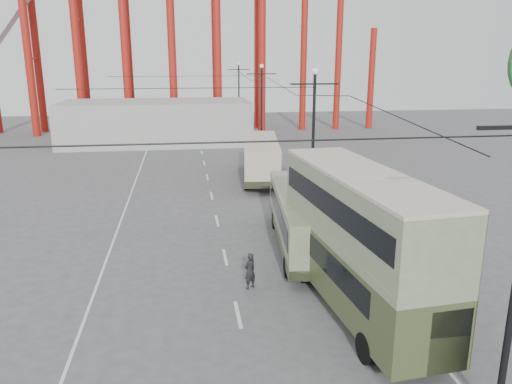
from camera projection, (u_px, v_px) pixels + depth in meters
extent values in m
plane|color=#4E4E50|center=(282.00, 372.00, 16.23)|extent=(160.00, 160.00, 0.00)
cube|color=silver|center=(214.00, 207.00, 34.25)|extent=(0.15, 82.00, 0.01)
cube|color=silver|center=(301.00, 200.00, 36.10)|extent=(0.12, 120.00, 0.01)
cube|color=silver|center=(126.00, 207.00, 34.37)|extent=(0.12, 120.00, 0.01)
cylinder|color=black|center=(313.00, 142.00, 33.05)|extent=(0.20, 0.20, 9.00)
cylinder|color=black|center=(311.00, 204.00, 34.15)|extent=(0.44, 0.44, 0.50)
cube|color=black|center=(315.00, 84.00, 32.07)|extent=(3.20, 0.10, 0.10)
sphere|color=white|center=(315.00, 71.00, 31.86)|extent=(0.44, 0.44, 0.44)
cylinder|color=black|center=(262.00, 110.00, 54.08)|extent=(0.20, 0.20, 9.00)
cylinder|color=black|center=(261.00, 148.00, 55.18)|extent=(0.44, 0.44, 0.50)
cube|color=black|center=(262.00, 74.00, 53.09)|extent=(3.20, 0.10, 0.10)
sphere|color=white|center=(262.00, 66.00, 52.88)|extent=(0.44, 0.44, 0.44)
cylinder|color=black|center=(239.00, 95.00, 75.10)|extent=(0.20, 0.20, 9.00)
cylinder|color=black|center=(239.00, 124.00, 76.20)|extent=(0.44, 0.44, 0.50)
cube|color=black|center=(239.00, 69.00, 74.12)|extent=(3.20, 0.10, 0.10)
sphere|color=white|center=(239.00, 64.00, 73.91)|extent=(0.44, 0.44, 0.44)
cylinder|color=maroon|center=(29.00, 66.00, 63.39)|extent=(1.00, 1.00, 18.00)
cylinder|color=maroon|center=(38.00, 65.00, 67.22)|extent=(1.00, 1.00, 18.00)
cylinder|color=maroon|center=(75.00, 29.00, 63.06)|extent=(1.00, 1.00, 27.00)
cylinder|color=maroon|center=(81.00, 31.00, 66.89)|extent=(1.00, 1.00, 27.00)
cylinder|color=maroon|center=(304.00, 20.00, 67.82)|extent=(0.90, 0.90, 30.00)
cylinder|color=maroon|center=(339.00, 50.00, 69.55)|extent=(0.90, 0.90, 22.00)
cylinder|color=maroon|center=(371.00, 79.00, 71.29)|extent=(0.90, 0.90, 14.00)
cube|color=#A3A39E|center=(157.00, 122.00, 59.67)|extent=(22.00, 10.00, 5.00)
cube|color=#3C4525|center=(358.00, 270.00, 19.81)|extent=(3.64, 10.90, 2.35)
cube|color=black|center=(358.00, 259.00, 19.68)|extent=(3.49, 8.77, 0.96)
cube|color=#6D7B5A|center=(360.00, 238.00, 19.46)|extent=(3.66, 10.90, 0.32)
cube|color=#6D7B5A|center=(362.00, 205.00, 19.12)|extent=(3.64, 10.90, 2.35)
cube|color=black|center=(362.00, 203.00, 19.09)|extent=(3.63, 10.26, 0.91)
cube|color=beige|center=(363.00, 174.00, 18.79)|extent=(3.66, 10.90, 0.13)
cylinder|color=black|center=(304.00, 271.00, 22.67)|extent=(0.40, 1.09, 1.07)
cylinder|color=black|center=(353.00, 266.00, 23.21)|extent=(0.40, 1.09, 1.07)
cylinder|color=black|center=(366.00, 348.00, 16.64)|extent=(0.40, 1.09, 1.07)
cylinder|color=black|center=(431.00, 339.00, 17.19)|extent=(0.40, 1.09, 1.07)
cube|color=#6D7B5A|center=(301.00, 217.00, 26.52)|extent=(3.48, 10.97, 2.35)
cube|color=black|center=(301.00, 210.00, 26.42)|extent=(3.40, 9.80, 0.93)
cube|color=#3C4525|center=(300.00, 234.00, 26.76)|extent=(3.51, 10.97, 0.49)
cube|color=#6D7B5A|center=(301.00, 195.00, 26.20)|extent=(3.50, 10.97, 0.16)
cylinder|color=black|center=(275.00, 221.00, 29.72)|extent=(0.37, 1.00, 0.98)
cylinder|color=black|center=(312.00, 221.00, 29.82)|extent=(0.37, 1.00, 0.98)
cylinder|color=black|center=(287.00, 265.00, 23.48)|extent=(0.37, 1.00, 0.98)
cylinder|color=black|center=(333.00, 264.00, 23.58)|extent=(0.37, 1.00, 0.98)
cube|color=beige|center=(261.00, 157.00, 41.64)|extent=(4.06, 11.08, 2.60)
cube|color=black|center=(261.00, 152.00, 41.53)|extent=(3.94, 9.79, 1.03)
cube|color=#3C4525|center=(261.00, 169.00, 41.91)|extent=(4.09, 11.08, 0.54)
cube|color=beige|center=(261.00, 141.00, 41.28)|extent=(4.08, 11.08, 0.17)
cylinder|color=black|center=(247.00, 166.00, 44.69)|extent=(0.44, 1.11, 1.08)
cylinder|color=black|center=(274.00, 166.00, 44.73)|extent=(0.44, 1.11, 1.08)
cylinder|color=black|center=(246.00, 182.00, 38.84)|extent=(0.44, 1.11, 1.08)
cylinder|color=black|center=(278.00, 182.00, 38.88)|extent=(0.44, 1.11, 1.08)
imported|color=black|center=(250.00, 271.00, 21.98)|extent=(0.72, 0.67, 1.66)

